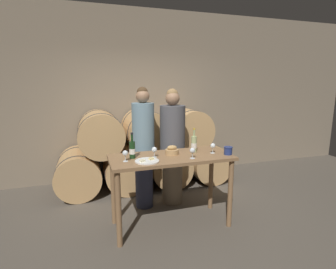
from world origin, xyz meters
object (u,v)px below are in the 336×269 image
Objects in this scene: wine_bottle_white at (194,144)px; wine_glass_far_left at (125,154)px; blue_crock at (228,150)px; bread_basket at (172,151)px; wine_glass_center at (192,151)px; wine_glass_left at (154,150)px; cheese_plate at (147,161)px; wine_glass_right at (213,146)px; person_left at (144,147)px; person_right at (172,147)px; tasting_table at (171,167)px; wine_bottle_red at (132,149)px.

wine_bottle_white is 0.94m from wine_glass_far_left.
wine_bottle_white is 0.45m from blue_crock.
bread_basket is at bearing -176.13° from wine_bottle_white.
blue_crock is 0.51m from wine_glass_center.
blue_crock is 0.84× the size of wine_glass_left.
bread_basket is at bearing 124.85° from wine_glass_center.
wine_glass_far_left is 0.37m from wine_glass_left.
wine_glass_center is at bearing -55.15° from bread_basket.
wine_glass_left reaches higher than cheese_plate.
cheese_plate is 0.27m from wine_glass_far_left.
wine_glass_center is at bearing -157.27° from wine_glass_right.
person_left reaches higher than wine_bottle_white.
wine_bottle_white is 2.44× the size of wine_glass_left.
person_right reaches higher than wine_glass_center.
blue_crock is (0.37, -0.25, -0.05)m from wine_bottle_white.
bread_basket reaches higher than tasting_table.
wine_bottle_white is at bearing 3.87° from bread_basket.
wine_glass_far_left and wine_glass_left have the same top height.
person_right reaches higher than wine_glass_far_left.
blue_crock is at bearing -18.22° from bread_basket.
wine_glass_left is (0.37, 0.06, 0.00)m from wine_glass_far_left.
cheese_plate is at bearing -161.30° from wine_bottle_white.
wine_glass_left is at bearing -11.74° from wine_bottle_red.
wine_glass_center is (0.21, -0.19, 0.24)m from tasting_table.
wine_bottle_red is 2.40× the size of wine_glass_left.
wine_glass_far_left is at bearing 175.74° from blue_crock.
wine_glass_center is 1.00× the size of wine_glass_right.
person_right is at bearing 115.96° from wine_glass_right.
wine_glass_far_left is 1.14m from wine_glass_right.
person_left is at bearing 135.96° from wine_bottle_white.
blue_crock is 1.06m from cheese_plate.
wine_glass_center is (0.43, -0.82, 0.11)m from person_left.
wine_glass_far_left is (-0.62, -0.13, 0.05)m from bread_basket.
bread_basket is at bearing -66.21° from person_left.
wine_bottle_red is at bearing 174.03° from tasting_table.
wine_bottle_white reaches higher than wine_glass_far_left.
person_left reaches higher than wine_bottle_red.
bread_basket is at bearing 63.72° from tasting_table.
wine_bottle_red is 0.26m from cheese_plate.
wine_bottle_red is at bearing -178.14° from bread_basket.
person_right reaches higher than blue_crock.
bread_basket is 0.63m from wine_glass_far_left.
wine_glass_far_left reaches higher than cheese_plate.
blue_crock is 0.84× the size of wine_glass_right.
wine_bottle_white reaches higher than wine_glass_center.
wine_bottle_red is 0.27m from wine_glass_left.
cheese_plate reaches higher than tasting_table.
blue_crock is 0.84× the size of wine_glass_far_left.
tasting_table is at bearing -71.14° from person_left.
wine_glass_right is at bearing 1.06° from wine_glass_far_left.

